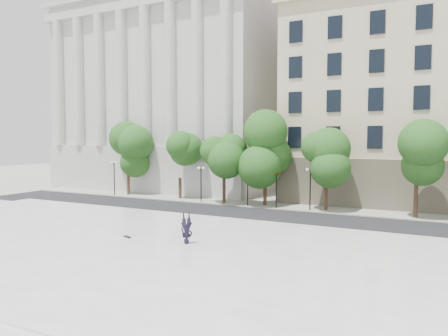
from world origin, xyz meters
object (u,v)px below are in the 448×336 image
(traffic_light_west, at_px, (248,171))
(traffic_light_east, at_px, (276,171))
(person_lying, at_px, (187,239))
(skateboard, at_px, (127,237))

(traffic_light_west, relative_size, traffic_light_east, 0.97)
(traffic_light_west, distance_m, person_lying, 18.13)
(person_lying, distance_m, skateboard, 4.46)
(person_lying, height_order, skateboard, person_lying)
(traffic_light_west, distance_m, skateboard, 18.15)
(person_lying, xyz_separation_m, skateboard, (-4.43, -0.36, -0.23))
(skateboard, bearing_deg, traffic_light_east, 101.33)
(traffic_light_east, height_order, person_lying, traffic_light_east)
(traffic_light_west, distance_m, traffic_light_east, 3.10)
(traffic_light_west, relative_size, skateboard, 5.57)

